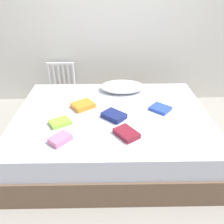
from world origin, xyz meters
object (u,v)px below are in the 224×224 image
at_px(bed, 112,133).
at_px(textbook_pink, 60,139).
at_px(radiator, 62,79).
at_px(textbook_lime, 60,122).
at_px(textbook_navy, 114,116).
at_px(textbook_maroon, 126,133).
at_px(pillow, 122,87).
at_px(textbook_orange, 83,105).
at_px(textbook_blue, 160,108).

height_order(bed, textbook_pink, textbook_pink).
distance_m(bed, radiator, 1.41).
xyz_separation_m(bed, textbook_lime, (-0.50, -0.20, 0.27)).
bearing_deg(textbook_lime, textbook_navy, -20.22).
bearing_deg(textbook_lime, textbook_maroon, -48.96).
height_order(pillow, textbook_orange, pillow).
bearing_deg(textbook_navy, pillow, 121.34).
relative_size(textbook_orange, textbook_navy, 0.98).
relative_size(textbook_pink, textbook_blue, 0.91).
relative_size(radiator, textbook_blue, 2.65).
relative_size(textbook_navy, textbook_pink, 1.24).
distance_m(textbook_navy, textbook_maroon, 0.31).
height_order(bed, textbook_navy, textbook_navy).
xyz_separation_m(pillow, textbook_pink, (-0.58, -1.00, -0.03)).
bearing_deg(textbook_pink, textbook_navy, -10.18).
xyz_separation_m(textbook_lime, textbook_blue, (1.00, 0.25, -0.00)).
height_order(textbook_orange, textbook_lime, textbook_orange).
bearing_deg(textbook_orange, pillow, 7.53).
xyz_separation_m(textbook_orange, textbook_pink, (-0.14, -0.59, -0.00)).
xyz_separation_m(textbook_lime, textbook_pink, (0.05, -0.27, 0.01)).
relative_size(radiator, textbook_maroon, 2.38).
bearing_deg(textbook_pink, bed, -2.61).
height_order(textbook_orange, textbook_pink, same).
height_order(radiator, textbook_blue, radiator).
bearing_deg(textbook_blue, textbook_pink, -110.36).
height_order(bed, textbook_maroon, textbook_maroon).
bearing_deg(textbook_blue, textbook_maroon, -89.91).
xyz_separation_m(radiator, textbook_blue, (1.24, -1.15, 0.13)).
bearing_deg(textbook_maroon, textbook_navy, 164.14).
bearing_deg(pillow, textbook_orange, -136.92).
distance_m(pillow, textbook_pink, 1.15).
height_order(textbook_lime, textbook_pink, textbook_pink).
bearing_deg(radiator, textbook_orange, -68.57).
height_order(textbook_lime, textbook_navy, textbook_navy).
distance_m(bed, textbook_lime, 0.60).
distance_m(bed, pillow, 0.63).
distance_m(textbook_orange, textbook_lime, 0.37).
height_order(textbook_orange, textbook_navy, same).
height_order(pillow, textbook_navy, pillow).
xyz_separation_m(textbook_orange, textbook_blue, (0.81, -0.07, -0.01)).
height_order(pillow, textbook_pink, pillow).
bearing_deg(textbook_lime, bed, -9.68).
height_order(textbook_pink, textbook_blue, textbook_pink).
bearing_deg(textbook_lime, radiator, 68.14).
height_order(textbook_lime, textbook_maroon, textbook_maroon).
bearing_deg(textbook_pink, pillow, 10.98).
xyz_separation_m(bed, textbook_maroon, (0.12, -0.39, 0.28)).
bearing_deg(textbook_maroon, radiator, 172.97).
relative_size(bed, textbook_lime, 10.73).
bearing_deg(pillow, radiator, 142.28).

